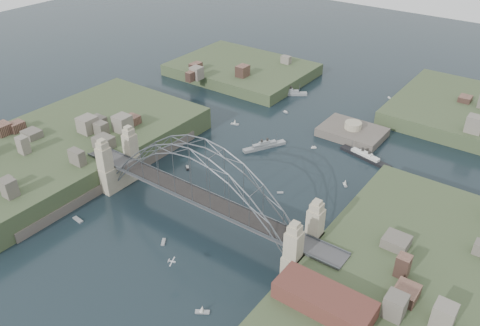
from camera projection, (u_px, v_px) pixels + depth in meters
The scene contains 22 objects.
ground at pixel (201, 222), 133.59m from camera, with size 500.00×500.00×0.00m, color black.
bridge at pixel (199, 185), 127.13m from camera, with size 84.00×13.80×24.60m.
shore_west at pixel (68, 153), 161.30m from camera, with size 50.50×90.00×12.00m.
shore_east at pixel (407, 314), 103.82m from camera, with size 50.50×90.00×12.00m.
headland_nw at pixel (242, 74), 226.27m from camera, with size 60.00×45.00×9.00m, color #384729.
fort_island at pixel (352, 137), 175.92m from camera, with size 22.00×16.00×9.40m.
wharf_shed at pixel (324, 300), 96.65m from camera, with size 20.00×8.00×4.00m, color #592D26.
naval_cruiser_near at pixel (264, 146), 167.95m from camera, with size 9.44×14.91×4.75m.
naval_cruiser_far at pixel (288, 93), 206.24m from camera, with size 14.26×10.96×5.37m.
ocean_liner at pixel (365, 157), 161.80m from camera, with size 19.17×6.76×4.68m.
aeroplane at pixel (171, 261), 112.27m from camera, with size 1.83×3.12×0.47m.
small_boat_a at pixel (187, 168), 156.79m from camera, with size 2.53×2.29×1.43m.
small_boat_b at pixel (280, 193), 145.14m from camera, with size 1.85×1.64×0.45m.
small_boat_c at pixel (163, 242), 126.23m from camera, with size 2.25×2.70×0.45m.
small_boat_d at pixel (345, 183), 148.24m from camera, with size 2.15×2.33×2.38m.
small_boat_e at pixel (235, 123), 182.95m from camera, with size 3.25×1.93×2.38m.
small_boat_f at pixel (314, 147), 167.94m from camera, with size 1.77×1.63×1.43m.
small_boat_g at pixel (202, 310), 106.25m from camera, with size 3.25×2.58×2.38m.
small_boat_h at pixel (286, 112), 191.83m from camera, with size 2.18×1.07×1.43m.
small_boat_i at pixel (339, 239), 127.05m from camera, with size 2.51×0.94×1.43m.
small_boat_j at pixel (78, 220), 134.11m from camera, with size 3.67×1.52×0.45m.
small_boat_k at pixel (389, 98), 203.75m from camera, with size 1.68×1.80×0.45m.
Camera 1 is at (70.56, -78.82, 83.84)m, focal length 36.51 mm.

